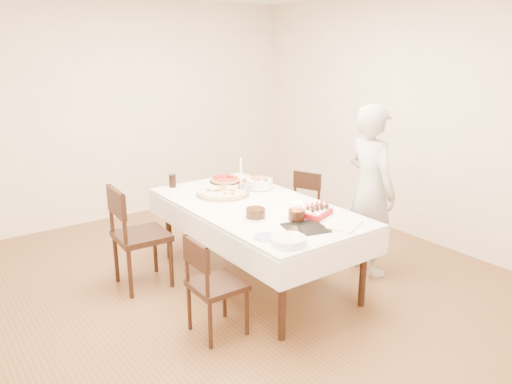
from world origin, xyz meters
TOP-DOWN VIEW (x-y plane):
  - floor at (0.00, 0.00)m, footprint 5.00×5.00m
  - wall_back at (0.00, 2.50)m, footprint 4.50×0.04m
  - wall_right at (2.25, 0.00)m, footprint 0.04×5.00m
  - dining_table at (0.08, -0.04)m, footprint 1.80×2.40m
  - chair_right_savory at (1.03, 0.43)m, footprint 0.53×0.53m
  - chair_left_savory at (-0.82, 0.50)m, footprint 0.52×0.52m
  - chair_left_dessert at (-0.69, -0.60)m, footprint 0.42×0.42m
  - person at (1.09, -0.52)m, footprint 0.48×0.65m
  - pizza_white at (0.00, 0.40)m, footprint 0.64×0.64m
  - pizza_pepperoni at (0.29, 0.80)m, footprint 0.44×0.44m
  - red_placemat at (0.47, 0.63)m, footprint 0.29×0.29m
  - pasta_bowl at (0.43, 0.38)m, footprint 0.32×0.32m
  - taper_candle at (0.20, 0.38)m, footprint 0.09×0.09m
  - shaker_pair at (0.21, 0.30)m, footprint 0.13×0.13m
  - cola_glass at (-0.26, 0.95)m, footprint 0.09×0.09m
  - layer_cake at (-0.13, -0.33)m, footprint 0.24×0.24m
  - cake_board at (0.05, -0.76)m, footprint 0.40×0.40m
  - birthday_cake at (0.12, -0.57)m, footprint 0.17×0.17m
  - strawberry_box at (0.34, -0.59)m, footprint 0.32×0.27m
  - box_lid at (0.36, -0.90)m, footprint 0.38×0.32m
  - plate_stack at (-0.27, -0.93)m, footprint 0.31×0.31m
  - china_plate at (-0.32, -0.73)m, footprint 0.21×0.21m

SIDE VIEW (x-z plane):
  - floor at x=0.00m, z-range 0.00..0.00m
  - dining_table at x=0.08m, z-range 0.00..0.75m
  - chair_right_savory at x=1.03m, z-range 0.00..0.79m
  - chair_left_dessert at x=-0.69m, z-range 0.00..0.81m
  - chair_left_savory at x=-0.82m, z-range 0.00..0.97m
  - red_placemat at x=0.47m, z-range 0.75..0.75m
  - cake_board at x=0.05m, z-range 0.74..0.76m
  - box_lid at x=0.36m, z-range 0.74..0.76m
  - china_plate at x=-0.32m, z-range 0.75..0.76m
  - pizza_white at x=0.00m, z-range 0.75..0.79m
  - pizza_pepperoni at x=0.29m, z-range 0.75..0.79m
  - plate_stack at x=-0.27m, z-range 0.75..0.80m
  - strawberry_box at x=0.34m, z-range 0.75..0.82m
  - layer_cake at x=-0.13m, z-range 0.75..0.84m
  - pasta_bowl at x=0.43m, z-range 0.76..0.84m
  - shaker_pair at x=0.21m, z-range 0.75..0.87m
  - cola_glass at x=-0.26m, z-range 0.75..0.88m
  - person at x=1.09m, z-range 0.00..1.65m
  - birthday_cake at x=0.12m, z-range 0.76..0.91m
  - taper_candle at x=0.20m, z-range 0.75..1.11m
  - wall_back at x=0.00m, z-range 0.00..2.70m
  - wall_right at x=2.25m, z-range 0.00..2.70m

